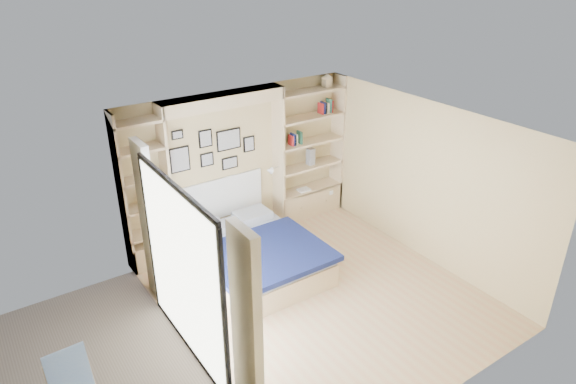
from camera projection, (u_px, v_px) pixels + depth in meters
ground at (318, 294)px, 7.32m from camera, size 4.50×4.50×0.00m
room_shell at (239, 194)px, 7.80m from camera, size 4.50×4.50×4.50m
bed at (253, 255)px, 7.74m from camera, size 1.73×2.29×1.07m
photo_gallery at (212, 149)px, 8.06m from camera, size 1.48×0.02×0.82m
reading_lamps at (229, 181)px, 8.19m from camera, size 1.92×0.12×0.15m
shelf_decor at (300, 128)px, 8.70m from camera, size 3.49×0.23×2.03m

